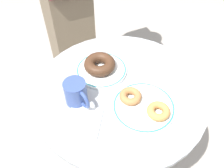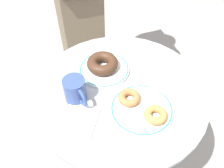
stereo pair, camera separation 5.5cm
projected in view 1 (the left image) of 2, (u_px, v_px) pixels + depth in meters
The scene contains 8 objects.
cafe_table at pixel (119, 120), 1.04m from camera, with size 0.64×0.64×0.74m.
plate_left at pixel (101, 70), 0.94m from camera, with size 0.20×0.20×0.01m.
plate_right at pixel (144, 106), 0.82m from camera, with size 0.21×0.21×0.01m.
donut_chocolate at pixel (100, 64), 0.93m from camera, with size 0.12×0.12×0.04m, color #422819.
donut_old_fashioned at pixel (158, 111), 0.79m from camera, with size 0.08×0.08×0.03m, color #BC7F42.
donut_cinnamon at pixel (130, 96), 0.83m from camera, with size 0.08×0.08×0.03m, color #A36B3D.
paper_napkin at pixel (84, 121), 0.79m from camera, with size 0.11×0.12×0.01m, color white.
coffee_mug at pixel (76, 93), 0.81m from camera, with size 0.12×0.08×0.09m.
Camera 1 is at (0.25, -0.52, 1.41)m, focal length 38.40 mm.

